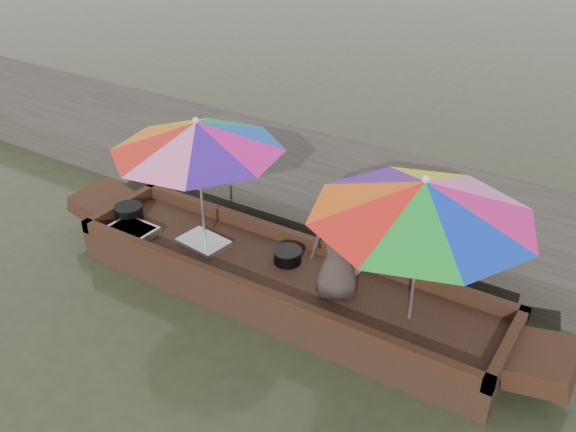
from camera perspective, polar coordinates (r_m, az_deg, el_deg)
The scene contains 11 objects.
water at distance 7.21m, azimuth -0.43°, elevation -7.24°, with size 80.00×80.00×0.00m, color #28301C.
dock at distance 8.71m, azimuth 7.45°, elevation 1.53°, with size 22.00×2.20×0.50m, color #2D2B26.
boat_hull at distance 7.11m, azimuth -0.44°, elevation -6.12°, with size 4.95×1.20×0.35m, color black.
cooking_pot at distance 8.16m, azimuth -13.97°, elevation 0.29°, with size 0.35×0.35×0.18m, color black.
tray_crayfish at distance 7.86m, azimuth -13.63°, elevation -1.26°, with size 0.56×0.39×0.09m, color silver.
tray_scallop at distance 7.51m, azimuth -7.51°, elevation -2.34°, with size 0.56×0.39×0.06m, color silver.
charcoal_grill at distance 7.12m, azimuth -0.05°, elevation -3.64°, with size 0.31×0.31×0.14m, color black.
supply_bag at distance 7.02m, azimuth 5.51°, elevation -3.74°, with size 0.28×0.22×0.26m, color silver.
vendor at distance 6.38m, azimuth 4.48°, elevation -2.71°, with size 0.57×0.37×1.15m, color #392E29.
umbrella_bow at distance 7.17m, azimuth -7.78°, elevation 2.86°, with size 1.91×1.91×1.55m, color #E51492, non-canonical shape.
umbrella_stern at distance 6.03m, azimuth 11.40°, elevation -3.14°, with size 2.10×2.10×1.55m, color #E5147D, non-canonical shape.
Camera 1 is at (3.14, -4.81, 4.36)m, focal length 40.00 mm.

